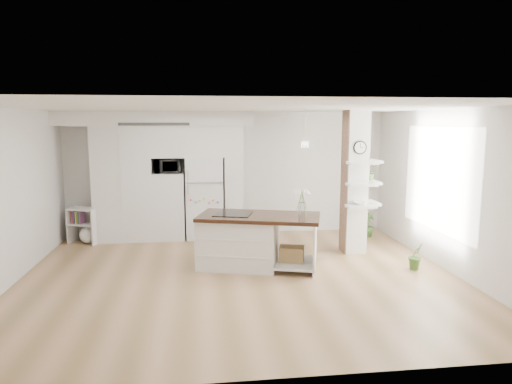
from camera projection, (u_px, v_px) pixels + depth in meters
floor at (240, 277)px, 7.37m from camera, size 7.00×6.00×0.01m
room at (239, 163)px, 7.09m from camera, size 7.04×6.04×2.72m
cabinet_wall at (160, 169)px, 9.59m from camera, size 4.00×0.71×2.70m
refrigerator at (204, 197)px, 9.81m from camera, size 0.78×0.69×1.75m
column at (360, 183)px, 8.56m from camera, size 0.69×0.90×2.70m
window at (439, 179)px, 7.86m from camera, size 0.00×2.40×2.40m
pendant_light at (342, 144)px, 7.40m from camera, size 0.12×0.12×0.10m
kitchen_island at (246, 240)px, 7.84m from camera, size 2.22×1.50×1.49m
bookshelf at (86, 228)px, 9.41m from camera, size 0.71×0.57×0.73m
floor_plant_a at (416, 256)px, 7.72m from camera, size 0.32×0.29×0.47m
floor_plant_b at (367, 225)px, 9.97m from camera, size 0.30×0.30×0.51m
microwave at (168, 166)px, 9.56m from camera, size 0.54×0.37×0.30m
shelf_plant at (370, 172)px, 8.73m from camera, size 0.27×0.23×0.30m
decor_bowl at (360, 203)px, 8.38m from camera, size 0.22×0.22×0.05m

